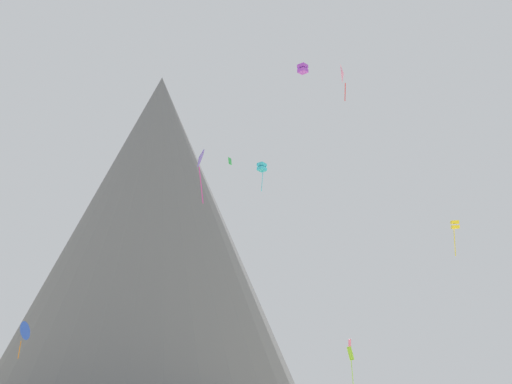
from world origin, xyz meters
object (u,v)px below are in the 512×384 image
Objects in this scene: kite_cyan_high at (262,167)px; kite_yellow_mid at (455,225)px; rock_massif at (161,236)px; kite_rainbow_low at (350,344)px; kite_lime_low at (351,357)px; kite_violet_high at (303,69)px; kite_indigo_mid at (200,158)px; kite_blue_low at (24,331)px; kite_green_high at (230,161)px; kite_pink_high at (342,74)px.

kite_yellow_mid is at bearing 6.08° from kite_cyan_high.
rock_massif is 47.01× the size of kite_rainbow_low.
kite_lime_low is at bearing -109.30° from kite_rainbow_low.
rock_massif is at bearing 124.39° from kite_rainbow_low.
kite_violet_high reaches higher than kite_rainbow_low.
kite_indigo_mid is at bearing -20.44° from kite_lime_low.
rock_massif is 18.24× the size of kite_blue_low.
kite_indigo_mid is at bearing -134.44° from kite_rainbow_low.
kite_pink_high is at bearing 115.58° from kite_green_high.
kite_blue_low is 42.04m from kite_cyan_high.
kite_pink_high is at bearing -134.93° from kite_yellow_mid.
kite_pink_high is at bearing 90.99° from kite_blue_low.
kite_blue_low is at bearing 5.02° from kite_green_high.
kite_lime_low is 1.24× the size of kite_blue_low.
rock_massif is 62.46m from kite_yellow_mid.
kite_pink_high is (-3.83, -17.38, 27.99)m from kite_lime_low.
kite_indigo_mid is 1.33× the size of kite_pink_high.
kite_indigo_mid is (17.29, -8.12, 16.27)m from kite_blue_low.
kite_lime_low is 34.62m from kite_violet_high.
kite_lime_low is (25.54, -42.22, -24.09)m from rock_massif.
kite_violet_high is (2.60, -21.64, 4.72)m from kite_cyan_high.
rock_massif reaches higher than kite_violet_high.
kite_cyan_high is at bearing 162.56° from kite_indigo_mid.
kite_yellow_mid is (11.18, -7.39, 14.50)m from kite_lime_low.
kite_cyan_high is 3.26× the size of kite_violet_high.
kite_violet_high reaches higher than kite_cyan_high.
kite_violet_high reaches higher than kite_blue_low.
kite_cyan_high is 5.10× the size of kite_green_high.
kite_blue_low is 30.51m from kite_green_high.
kite_violet_high is at bearing 119.80° from kite_indigo_mid.
kite_green_high is at bearing -179.19° from kite_yellow_mid.
kite_indigo_mid reaches higher than kite_rainbow_low.
kite_blue_low is 0.65× the size of kite_indigo_mid.
kite_lime_low is 5.29× the size of kite_green_high.
kite_lime_low is at bearing 102.19° from kite_violet_high.
kite_yellow_mid is at bearing 54.40° from kite_violet_high.
kite_pink_high is at bearing -30.36° from kite_cyan_high.
kite_pink_high is (2.89, -7.36, -4.45)m from kite_violet_high.
kite_lime_low is 3.39× the size of kite_violet_high.
kite_indigo_mid is at bearing -83.17° from rock_massif.
rock_massif reaches higher than kite_lime_low.
kite_yellow_mid reaches higher than kite_lime_low.
rock_massif is 15.28× the size of kite_cyan_high.
kite_indigo_mid reaches higher than kite_blue_low.
kite_cyan_high reaches higher than kite_indigo_mid.
kite_cyan_high is 3.08× the size of kite_rainbow_low.
kite_green_high is (3.72, 14.09, 5.04)m from kite_indigo_mid.
kite_cyan_high is 15.80m from kite_green_high.
kite_blue_low is at bearing -114.58° from kite_indigo_mid.
kite_cyan_high is 29.52m from kite_pink_high.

